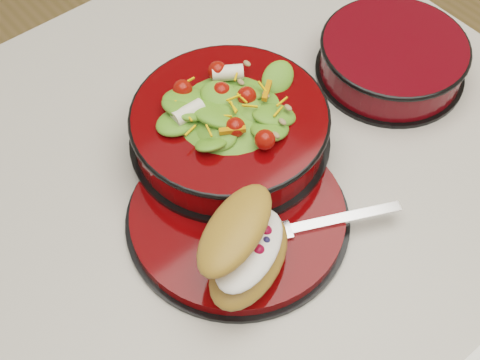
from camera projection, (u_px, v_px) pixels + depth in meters
dinner_plate at (239, 215)px, 0.77m from camera, size 0.26×0.26×0.02m
salad_bowl at (229, 121)px, 0.79m from camera, size 0.25×0.25×0.10m
croissant at (245, 247)px, 0.69m from camera, size 0.14×0.13×0.08m
fork at (323, 222)px, 0.75m from camera, size 0.16×0.09×0.00m
extra_bowl at (393, 57)px, 0.89m from camera, size 0.20×0.20×0.05m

